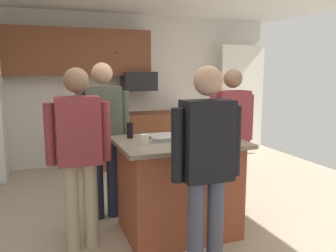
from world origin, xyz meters
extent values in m
plane|color=#B7A88E|center=(0.00, 0.00, 0.00)|extent=(7.04, 7.04, 0.00)
cube|color=silver|center=(0.00, 2.80, 1.30)|extent=(6.40, 0.10, 2.60)
cube|color=white|center=(2.60, 2.40, 1.10)|extent=(0.90, 0.06, 2.00)
cube|color=brown|center=(-0.40, 2.60, 1.92)|extent=(2.40, 0.35, 0.75)
sphere|color=#4C3823|center=(0.20, 2.41, 1.93)|extent=(0.04, 0.04, 0.04)
cube|color=brown|center=(0.60, 2.48, 0.45)|extent=(1.80, 0.60, 0.90)
sphere|color=#4C3823|center=(1.05, 2.17, 0.45)|extent=(0.04, 0.04, 0.04)
cube|color=black|center=(0.60, 2.50, 1.45)|extent=(0.56, 0.40, 0.32)
cube|color=#9E4C33|center=(0.26, -0.19, 0.46)|extent=(1.07, 0.79, 0.92)
cube|color=gray|center=(0.26, -0.19, 0.94)|extent=(1.21, 0.93, 0.04)
cylinder|color=#232D4C|center=(-0.46, 0.42, 0.42)|extent=(0.13, 0.13, 0.83)
cylinder|color=#232D4C|center=(-0.29, 0.42, 0.42)|extent=(0.13, 0.13, 0.83)
cube|color=#4C5647|center=(-0.38, 0.42, 1.15)|extent=(0.38, 0.22, 0.63)
sphere|color=tan|center=(-0.38, 0.42, 1.60)|extent=(0.23, 0.23, 0.23)
cylinder|color=#4C5647|center=(-0.62, 0.42, 1.13)|extent=(0.09, 0.09, 0.56)
cylinder|color=#4C5647|center=(-0.14, 0.42, 1.13)|extent=(0.09, 0.09, 0.56)
cylinder|color=#4C5166|center=(1.00, 0.21, 0.40)|extent=(0.13, 0.13, 0.80)
cylinder|color=#4C5166|center=(1.17, 0.21, 0.40)|extent=(0.13, 0.13, 0.80)
cube|color=maroon|center=(1.09, 0.21, 1.10)|extent=(0.38, 0.22, 0.60)
sphere|color=#8C664C|center=(1.09, 0.21, 1.54)|extent=(0.22, 0.22, 0.22)
cylinder|color=maroon|center=(0.85, 0.21, 1.08)|extent=(0.09, 0.09, 0.54)
cylinder|color=maroon|center=(1.33, 0.21, 1.08)|extent=(0.09, 0.09, 0.54)
cylinder|color=#4C5166|center=(0.07, -1.00, 0.41)|extent=(0.13, 0.13, 0.81)
cylinder|color=#4C5166|center=(0.24, -1.00, 0.41)|extent=(0.13, 0.13, 0.81)
cube|color=black|center=(0.16, -1.00, 1.11)|extent=(0.38, 0.22, 0.61)
sphere|color=tan|center=(0.16, -1.00, 1.56)|extent=(0.22, 0.22, 0.22)
cylinder|color=black|center=(-0.08, -1.00, 1.09)|extent=(0.09, 0.09, 0.55)
cylinder|color=black|center=(0.40, -1.00, 1.09)|extent=(0.09, 0.09, 0.55)
cylinder|color=tan|center=(-0.78, -0.19, 0.40)|extent=(0.13, 0.13, 0.81)
cylinder|color=tan|center=(-0.61, -0.19, 0.40)|extent=(0.13, 0.13, 0.81)
cube|color=maroon|center=(-0.70, -0.19, 1.11)|extent=(0.38, 0.22, 0.60)
sphere|color=#8C664C|center=(-0.70, -0.19, 1.55)|extent=(0.22, 0.22, 0.22)
cylinder|color=maroon|center=(-0.94, -0.19, 1.09)|extent=(0.09, 0.09, 0.54)
cylinder|color=maroon|center=(-0.46, -0.19, 1.09)|extent=(0.09, 0.09, 0.54)
cylinder|color=white|center=(-0.11, -0.25, 1.00)|extent=(0.08, 0.08, 0.09)
torus|color=white|center=(-0.06, -0.25, 1.01)|extent=(0.06, 0.01, 0.06)
cylinder|color=black|center=(-0.17, 0.07, 1.03)|extent=(0.06, 0.06, 0.16)
cylinder|color=black|center=(0.44, 0.11, 1.03)|extent=(0.06, 0.06, 0.15)
cylinder|color=black|center=(0.31, -0.49, 1.04)|extent=(0.07, 0.07, 0.16)
cube|color=#B7B7BC|center=(0.21, -0.12, 0.97)|extent=(0.44, 0.30, 0.02)
cube|color=#A8A8AD|center=(0.21, -0.12, 0.99)|extent=(0.44, 0.30, 0.02)
camera|label=1|loc=(-0.99, -3.27, 1.63)|focal=36.77mm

